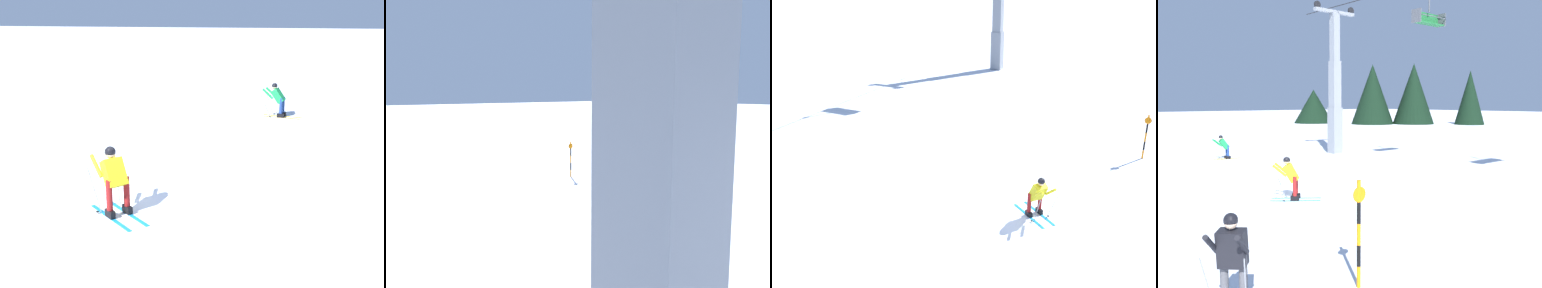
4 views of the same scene
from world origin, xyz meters
TOP-DOWN VIEW (x-y plane):
  - ground_plane at (0.00, 0.00)m, footprint 260.00×260.00m
  - skier_carving_main at (0.40, -0.29)m, footprint 1.47×1.61m
  - lift_tower_near at (-8.60, 8.79)m, footprint 0.69×3.08m
  - trail_marker_pole at (6.82, -3.02)m, footprint 0.07×0.28m
  - skier_distant_uphill at (6.28, -5.11)m, footprint 1.51×1.48m

SIDE VIEW (x-z plane):
  - ground_plane at x=0.00m, z-range 0.00..0.00m
  - skier_carving_main at x=0.40m, z-range 0.04..1.61m
  - skier_distant_uphill at x=6.28m, z-range 0.10..1.73m
  - trail_marker_pole at x=6.82m, z-range 0.08..2.00m
  - lift_tower_near at x=-8.60m, z-range -0.69..8.54m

